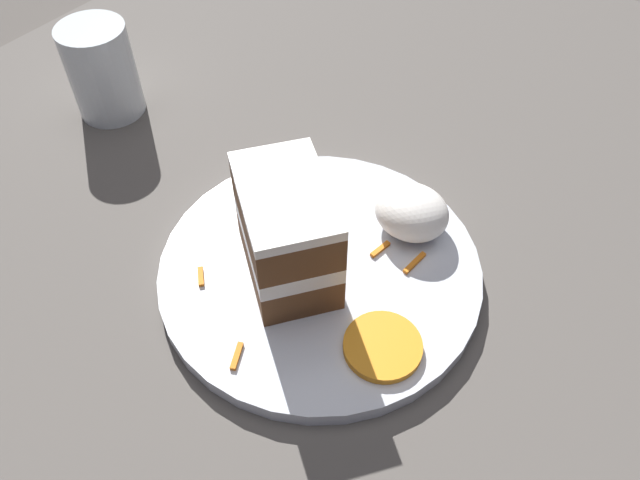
{
  "coord_description": "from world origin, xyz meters",
  "views": [
    {
      "loc": [
        0.2,
        -0.25,
        0.41
      ],
      "look_at": [
        0.02,
        -0.02,
        0.07
      ],
      "focal_mm": 35.0,
      "sensor_mm": 36.0,
      "label": 1
    }
  ],
  "objects_px": {
    "cream_dollop": "(412,212)",
    "drinking_glass": "(104,76)",
    "orange_garnish": "(383,346)",
    "plate": "(320,270)",
    "cake_slice": "(290,234)"
  },
  "relations": [
    {
      "from": "drinking_glass",
      "to": "orange_garnish",
      "type": "bearing_deg",
      "value": -11.23
    },
    {
      "from": "plate",
      "to": "drinking_glass",
      "type": "distance_m",
      "value": 0.3
    },
    {
      "from": "plate",
      "to": "orange_garnish",
      "type": "distance_m",
      "value": 0.09
    },
    {
      "from": "cream_dollop",
      "to": "drinking_glass",
      "type": "bearing_deg",
      "value": -174.11
    },
    {
      "from": "orange_garnish",
      "to": "drinking_glass",
      "type": "relative_size",
      "value": 0.61
    },
    {
      "from": "cake_slice",
      "to": "drinking_glass",
      "type": "distance_m",
      "value": 0.28
    },
    {
      "from": "cake_slice",
      "to": "drinking_glass",
      "type": "xyz_separation_m",
      "value": [
        -0.28,
        0.06,
        -0.02
      ]
    },
    {
      "from": "orange_garnish",
      "to": "drinking_glass",
      "type": "height_order",
      "value": "drinking_glass"
    },
    {
      "from": "cream_dollop",
      "to": "drinking_glass",
      "type": "distance_m",
      "value": 0.33
    },
    {
      "from": "cream_dollop",
      "to": "orange_garnish",
      "type": "distance_m",
      "value": 0.12
    },
    {
      "from": "plate",
      "to": "orange_garnish",
      "type": "relative_size",
      "value": 4.51
    },
    {
      "from": "plate",
      "to": "orange_garnish",
      "type": "height_order",
      "value": "orange_garnish"
    },
    {
      "from": "cake_slice",
      "to": "orange_garnish",
      "type": "bearing_deg",
      "value": 117.51
    },
    {
      "from": "cake_slice",
      "to": "orange_garnish",
      "type": "xyz_separation_m",
      "value": [
        0.09,
        -0.02,
        -0.04
      ]
    },
    {
      "from": "orange_garnish",
      "to": "cream_dollop",
      "type": "bearing_deg",
      "value": 112.85
    }
  ]
}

